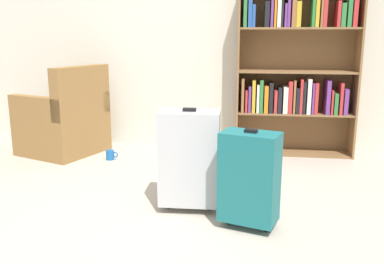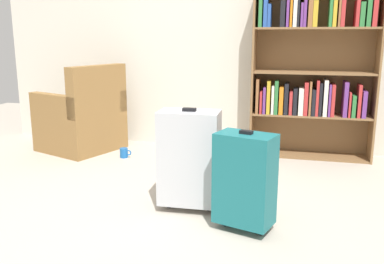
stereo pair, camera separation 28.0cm
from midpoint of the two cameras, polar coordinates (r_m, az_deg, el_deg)
The scene contains 7 objects.
ground_plane at distance 2.76m, azimuth -2.79°, elevation -12.65°, with size 8.37×8.37×0.00m, color #B2A899.
back_wall at distance 4.58m, azimuth 4.92°, elevation 14.21°, with size 4.78×0.10×2.60m, color beige.
bookshelf at distance 4.33m, azimuth 17.69°, elevation 8.31°, with size 1.16×0.31×1.66m.
armchair at distance 4.57m, azimuth -12.78°, elevation 1.53°, with size 0.90×0.90×0.90m.
mug at distance 4.25m, azimuth -7.25°, elevation -2.82°, with size 0.12×0.08×0.10m.
suitcase_silver at distance 2.90m, azimuth 2.41°, elevation -3.50°, with size 0.42×0.26×0.72m.
suitcase_teal at distance 2.64m, azimuth 10.16°, elevation -6.31°, with size 0.40×0.30×0.64m.
Camera 2 is at (0.86, -2.36, 1.19)m, focal length 39.70 mm.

